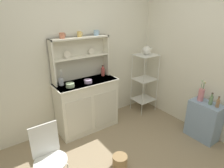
{
  "coord_description": "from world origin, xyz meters",
  "views": [
    {
      "loc": [
        -1.29,
        -1.27,
        2.0
      ],
      "look_at": [
        0.39,
        1.12,
        0.84
      ],
      "focal_mm": 30.65,
      "sensor_mm": 36.0,
      "label": 1
    }
  ],
  "objects_px": {
    "hutch_cabinet": "(87,105)",
    "side_shelf_blue": "(204,121)",
    "porcelain_teapot": "(146,50)",
    "oil_bottle": "(211,100)",
    "wire_chair": "(48,154)",
    "flower_vase": "(201,94)",
    "floor_basket": "(120,161)",
    "bowl_mixing_large": "(70,85)",
    "utensil_jar": "(61,82)",
    "jam_bottle": "(103,71)",
    "hutch_shelf_unit": "(80,55)",
    "cup_terracotta_0": "(62,36)",
    "vinegar_bottle": "(218,103)",
    "bakers_rack": "(145,78)"
  },
  "relations": [
    {
      "from": "hutch_cabinet",
      "to": "side_shelf_blue",
      "type": "distance_m",
      "value": 1.93
    },
    {
      "from": "porcelain_teapot",
      "to": "oil_bottle",
      "type": "distance_m",
      "value": 1.41
    },
    {
      "from": "wire_chair",
      "to": "flower_vase",
      "type": "height_order",
      "value": "flower_vase"
    },
    {
      "from": "porcelain_teapot",
      "to": "oil_bottle",
      "type": "bearing_deg",
      "value": -83.84
    },
    {
      "from": "floor_basket",
      "to": "bowl_mixing_large",
      "type": "distance_m",
      "value": 1.31
    },
    {
      "from": "hutch_cabinet",
      "to": "utensil_jar",
      "type": "relative_size",
      "value": 4.14
    },
    {
      "from": "wire_chair",
      "to": "floor_basket",
      "type": "height_order",
      "value": "wire_chair"
    },
    {
      "from": "jam_bottle",
      "to": "flower_vase",
      "type": "relative_size",
      "value": 0.55
    },
    {
      "from": "hutch_shelf_unit",
      "to": "cup_terracotta_0",
      "type": "bearing_deg",
      "value": -171.7
    },
    {
      "from": "hutch_shelf_unit",
      "to": "cup_terracotta_0",
      "type": "distance_m",
      "value": 0.44
    },
    {
      "from": "utensil_jar",
      "to": "flower_vase",
      "type": "relative_size",
      "value": 0.73
    },
    {
      "from": "floor_basket",
      "to": "side_shelf_blue",
      "type": "bearing_deg",
      "value": -10.12
    },
    {
      "from": "side_shelf_blue",
      "to": "porcelain_teapot",
      "type": "xyz_separation_m",
      "value": [
        -0.14,
        1.24,
        0.95
      ]
    },
    {
      "from": "hutch_shelf_unit",
      "to": "utensil_jar",
      "type": "height_order",
      "value": "hutch_shelf_unit"
    },
    {
      "from": "oil_bottle",
      "to": "bowl_mixing_large",
      "type": "bearing_deg",
      "value": 142.73
    },
    {
      "from": "jam_bottle",
      "to": "vinegar_bottle",
      "type": "distance_m",
      "value": 1.88
    },
    {
      "from": "cup_terracotta_0",
      "to": "jam_bottle",
      "type": "xyz_separation_m",
      "value": [
        0.67,
        -0.04,
        -0.67
      ]
    },
    {
      "from": "oil_bottle",
      "to": "vinegar_bottle",
      "type": "distance_m",
      "value": 0.11
    },
    {
      "from": "floor_basket",
      "to": "utensil_jar",
      "type": "height_order",
      "value": "utensil_jar"
    },
    {
      "from": "cup_terracotta_0",
      "to": "flower_vase",
      "type": "height_order",
      "value": "cup_terracotta_0"
    },
    {
      "from": "hutch_shelf_unit",
      "to": "porcelain_teapot",
      "type": "xyz_separation_m",
      "value": [
        1.26,
        -0.25,
        -0.03
      ]
    },
    {
      "from": "flower_vase",
      "to": "cup_terracotta_0",
      "type": "bearing_deg",
      "value": 141.78
    },
    {
      "from": "floor_basket",
      "to": "bowl_mixing_large",
      "type": "height_order",
      "value": "bowl_mixing_large"
    },
    {
      "from": "porcelain_teapot",
      "to": "vinegar_bottle",
      "type": "height_order",
      "value": "porcelain_teapot"
    },
    {
      "from": "wire_chair",
      "to": "flower_vase",
      "type": "xyz_separation_m",
      "value": [
        2.35,
        -0.33,
        0.22
      ]
    },
    {
      "from": "porcelain_teapot",
      "to": "hutch_cabinet",
      "type": "bearing_deg",
      "value": 176.27
    },
    {
      "from": "wire_chair",
      "to": "bowl_mixing_large",
      "type": "relative_size",
      "value": 6.51
    },
    {
      "from": "jam_bottle",
      "to": "flower_vase",
      "type": "xyz_separation_m",
      "value": [
        1.01,
        -1.29,
        -0.22
      ]
    },
    {
      "from": "wire_chair",
      "to": "vinegar_bottle",
      "type": "xyz_separation_m",
      "value": [
        2.35,
        -0.61,
        0.18
      ]
    },
    {
      "from": "hutch_cabinet",
      "to": "vinegar_bottle",
      "type": "distance_m",
      "value": 2.05
    },
    {
      "from": "bowl_mixing_large",
      "to": "bakers_rack",
      "type": "bearing_deg",
      "value": -0.33
    },
    {
      "from": "floor_basket",
      "to": "hutch_cabinet",
      "type": "bearing_deg",
      "value": 85.13
    },
    {
      "from": "wire_chair",
      "to": "floor_basket",
      "type": "bearing_deg",
      "value": -41.51
    },
    {
      "from": "floor_basket",
      "to": "wire_chair",
      "type": "bearing_deg",
      "value": 167.66
    },
    {
      "from": "bowl_mixing_large",
      "to": "vinegar_bottle",
      "type": "relative_size",
      "value": 0.74
    },
    {
      "from": "floor_basket",
      "to": "porcelain_teapot",
      "type": "distance_m",
      "value": 2.04
    },
    {
      "from": "hutch_cabinet",
      "to": "wire_chair",
      "type": "relative_size",
      "value": 1.24
    },
    {
      "from": "floor_basket",
      "to": "vinegar_bottle",
      "type": "height_order",
      "value": "vinegar_bottle"
    },
    {
      "from": "hutch_cabinet",
      "to": "porcelain_teapot",
      "type": "distance_m",
      "value": 1.5
    },
    {
      "from": "hutch_shelf_unit",
      "to": "porcelain_teapot",
      "type": "relative_size",
      "value": 3.91
    },
    {
      "from": "oil_bottle",
      "to": "hutch_cabinet",
      "type": "bearing_deg",
      "value": 135.59
    },
    {
      "from": "side_shelf_blue",
      "to": "floor_basket",
      "type": "distance_m",
      "value": 1.53
    },
    {
      "from": "hutch_cabinet",
      "to": "bowl_mixing_large",
      "type": "xyz_separation_m",
      "value": [
        -0.31,
        -0.07,
        0.46
      ]
    },
    {
      "from": "bakers_rack",
      "to": "wire_chair",
      "type": "relative_size",
      "value": 1.39
    },
    {
      "from": "hutch_shelf_unit",
      "to": "vinegar_bottle",
      "type": "xyz_separation_m",
      "value": [
        1.4,
        -1.64,
        -0.6
      ]
    },
    {
      "from": "bakers_rack",
      "to": "floor_basket",
      "type": "bearing_deg",
      "value": -144.2
    },
    {
      "from": "cup_terracotta_0",
      "to": "utensil_jar",
      "type": "bearing_deg",
      "value": -156.63
    },
    {
      "from": "hutch_cabinet",
      "to": "jam_bottle",
      "type": "xyz_separation_m",
      "value": [
        0.39,
        0.09,
        0.51
      ]
    },
    {
      "from": "vinegar_bottle",
      "to": "cup_terracotta_0",
      "type": "bearing_deg",
      "value": 136.49
    },
    {
      "from": "bakers_rack",
      "to": "porcelain_teapot",
      "type": "xyz_separation_m",
      "value": [
        -0.0,
        0.0,
        0.55
      ]
    }
  ]
}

